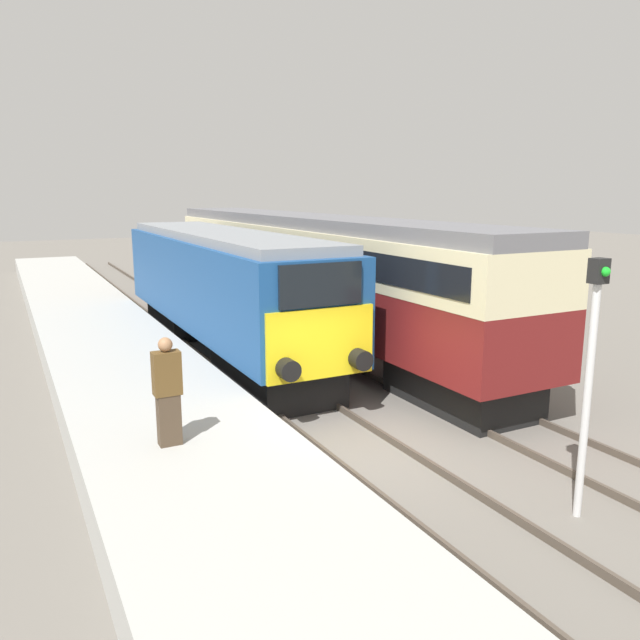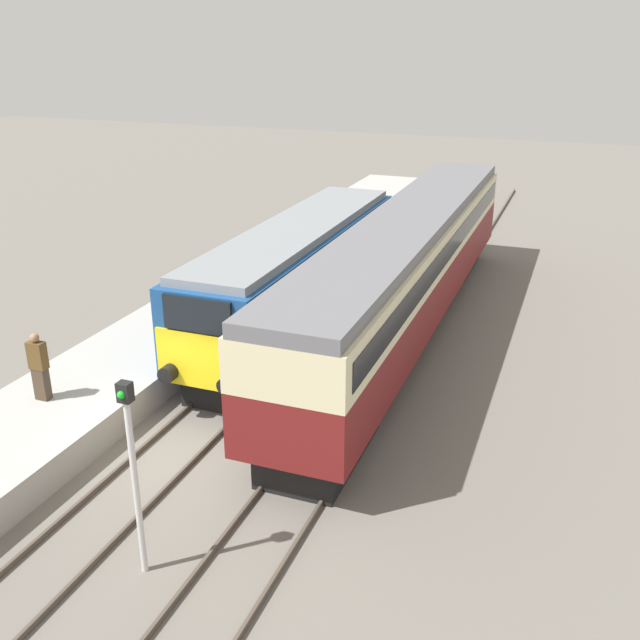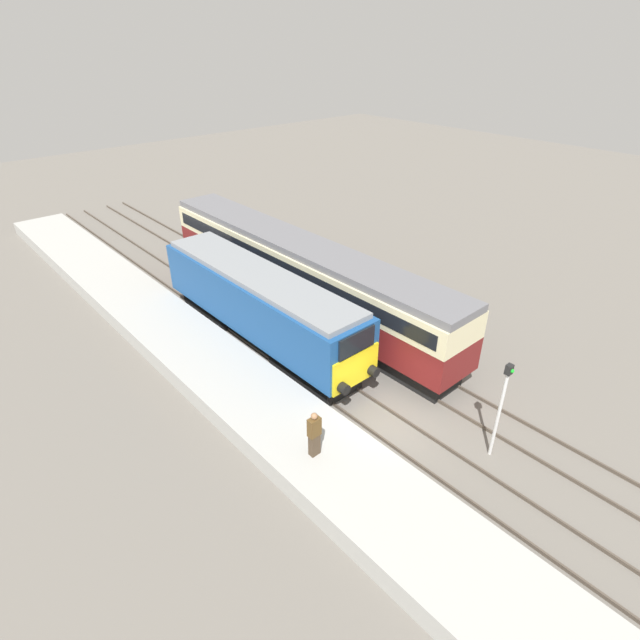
{
  "view_description": "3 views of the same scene",
  "coord_description": "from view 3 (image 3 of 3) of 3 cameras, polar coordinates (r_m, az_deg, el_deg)",
  "views": [
    {
      "loc": [
        -5.81,
        -9.57,
        4.88
      ],
      "look_at": [
        0.0,
        1.76,
        2.25
      ],
      "focal_mm": 35.0,
      "sensor_mm": 36.0,
      "label": 1
    },
    {
      "loc": [
        8.6,
        -12.44,
        9.4
      ],
      "look_at": [
        1.7,
        5.76,
        1.6
      ],
      "focal_mm": 40.0,
      "sensor_mm": 36.0,
      "label": 2
    },
    {
      "loc": [
        -11.77,
        -9.39,
        13.39
      ],
      "look_at": [
        1.7,
        5.76,
        1.6
      ],
      "focal_mm": 28.0,
      "sensor_mm": 36.0,
      "label": 3
    }
  ],
  "objects": [
    {
      "name": "person_on_platform",
      "position": [
        17.08,
        -0.66,
        -12.9
      ],
      "size": [
        0.44,
        0.26,
        1.79
      ],
      "color": "#473828",
      "rests_on": "platform_left"
    },
    {
      "name": "platform_left",
      "position": [
        23.29,
        -13.01,
        -4.56
      ],
      "size": [
        3.5,
        50.0,
        0.83
      ],
      "color": "#A8A8A3",
      "rests_on": "ground_plane"
    },
    {
      "name": "locomotive",
      "position": [
        23.98,
        -6.9,
        1.81
      ],
      "size": [
        2.7,
        13.34,
        3.74
      ],
      "color": "black",
      "rests_on": "ground_plane"
    },
    {
      "name": "rails_far_track",
      "position": [
        24.79,
        4.11,
        -2.4
      ],
      "size": [
        1.5,
        60.0,
        0.14
      ],
      "color": "#4C4238",
      "rests_on": "ground_plane"
    },
    {
      "name": "rails_near_track",
      "position": [
        22.87,
        -1.93,
        -5.46
      ],
      "size": [
        1.51,
        60.0,
        0.14
      ],
      "color": "#4C4238",
      "rests_on": "ground_plane"
    },
    {
      "name": "signal_post",
      "position": [
        18.36,
        20.01,
        -8.95
      ],
      "size": [
        0.24,
        0.28,
        3.96
      ],
      "color": "silver",
      "rests_on": "ground_plane"
    },
    {
      "name": "passenger_carriage",
      "position": [
        26.45,
        -2.43,
        5.85
      ],
      "size": [
        2.75,
        20.55,
        4.11
      ],
      "color": "black",
      "rests_on": "ground_plane"
    },
    {
      "name": "ground_plane",
      "position": [
        20.15,
        7.45,
        -11.78
      ],
      "size": [
        120.0,
        120.0,
        0.0
      ],
      "primitive_type": "plane",
      "color": "slate"
    }
  ]
}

